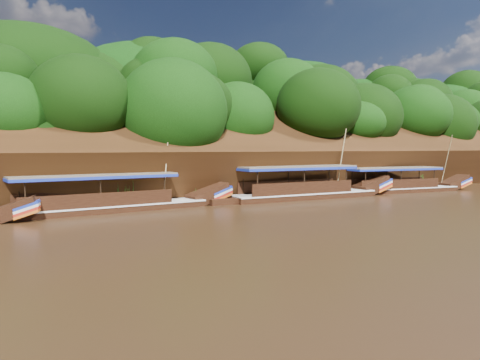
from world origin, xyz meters
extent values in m
plane|color=black|center=(0.00, 0.00, 0.00)|extent=(160.00, 160.00, 0.00)
cube|color=black|center=(0.00, 16.00, 3.50)|extent=(120.00, 16.12, 13.64)
cube|color=black|center=(0.00, 26.00, 0.00)|extent=(120.00, 24.00, 12.00)
ellipsoid|color=#153B09|center=(-6.00, 15.00, 3.50)|extent=(18.00, 8.00, 6.40)
ellipsoid|color=#153B09|center=(0.00, 23.00, 9.20)|extent=(24.00, 11.00, 8.40)
ellipsoid|color=#153B09|center=(24.00, 14.50, 3.40)|extent=(18.00, 8.00, 6.00)
ellipsoid|color=#153B09|center=(34.00, 22.00, 8.80)|extent=(22.00, 10.00, 8.00)
cube|color=black|center=(13.05, 7.30, 0.00)|extent=(12.00, 3.86, 0.83)
cube|color=silver|center=(13.05, 7.30, 0.40)|extent=(12.01, 3.92, 0.09)
cube|color=black|center=(19.62, 6.26, 0.65)|extent=(2.99, 1.94, 1.61)
cube|color=#192EA3|center=(20.35, 6.14, 0.92)|extent=(1.68, 1.79, 0.60)
cube|color=red|center=(20.35, 6.14, 0.61)|extent=(1.68, 1.79, 0.60)
cube|color=brown|center=(12.32, 7.41, 2.23)|extent=(9.51, 3.76, 0.11)
cube|color=#192EA3|center=(12.32, 7.41, 2.12)|extent=(9.51, 3.76, 0.17)
cylinder|color=tan|center=(18.00, 6.05, 2.91)|extent=(1.15, 1.77, 4.59)
cube|color=black|center=(2.20, 7.73, 0.00)|extent=(12.85, 3.08, 0.96)
cube|color=silver|center=(2.20, 7.73, 0.46)|extent=(12.85, 3.15, 0.11)
cube|color=black|center=(9.35, 7.31, 0.74)|extent=(3.12, 1.93, 1.79)
cube|color=#192EA3|center=(10.15, 7.26, 1.06)|extent=(1.67, 1.91, 0.65)
cube|color=red|center=(10.15, 7.26, 0.70)|extent=(1.67, 1.91, 0.65)
cube|color=brown|center=(1.41, 7.78, 2.56)|extent=(10.11, 3.27, 0.13)
cube|color=#192EA3|center=(1.41, 7.78, 2.43)|extent=(10.11, 3.27, 0.19)
cylinder|color=tan|center=(5.34, 6.91, 3.04)|extent=(0.58, 0.58, 5.09)
cube|color=black|center=(-13.15, 8.41, 0.00)|extent=(12.96, 2.68, 0.88)
cube|color=silver|center=(-13.15, 8.41, 0.42)|extent=(12.96, 2.74, 0.10)
cube|color=black|center=(-5.92, 8.72, 0.68)|extent=(3.09, 1.73, 1.73)
cube|color=#192EA3|center=(-5.11, 8.75, 0.98)|extent=(1.65, 1.74, 0.65)
cube|color=red|center=(-5.11, 8.75, 0.64)|extent=(1.65, 1.74, 0.65)
cube|color=brown|center=(-13.96, 8.38, 2.35)|extent=(10.18, 2.89, 0.12)
cube|color=#192EA3|center=(-13.96, 8.38, 2.23)|extent=(10.18, 2.89, 0.18)
cylinder|color=tan|center=(-9.25, 8.38, 2.96)|extent=(1.17, 1.65, 4.70)
cube|color=black|center=(-18.67, 7.23, 0.64)|extent=(2.80, 2.08, 1.51)
cube|color=#192EA3|center=(-18.03, 7.07, 0.91)|extent=(1.65, 1.84, 0.55)
cube|color=red|center=(-18.03, 7.07, 0.60)|extent=(1.65, 1.84, 0.55)
cone|color=#336F1B|center=(-11.97, 9.10, 1.05)|extent=(1.50, 1.50, 2.10)
cone|color=#336F1B|center=(-6.08, 9.70, 0.68)|extent=(1.50, 1.50, 1.37)
cone|color=#336F1B|center=(1.50, 9.37, 0.76)|extent=(1.50, 1.50, 1.52)
cone|color=#336F1B|center=(5.84, 9.98, 1.09)|extent=(1.50, 1.50, 2.17)
cone|color=#336F1B|center=(12.59, 9.51, 0.84)|extent=(1.50, 1.50, 1.67)
cone|color=#336F1B|center=(19.01, 9.60, 0.99)|extent=(1.50, 1.50, 1.98)
camera|label=1|loc=(-21.66, -20.78, 4.04)|focal=35.00mm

